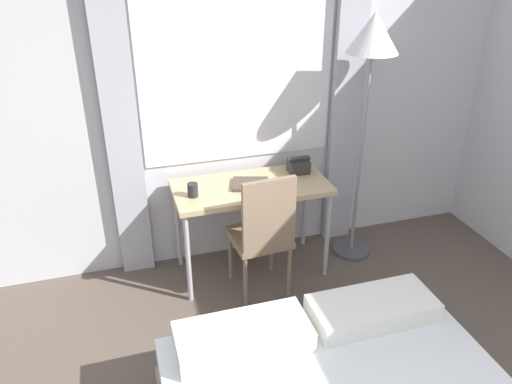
{
  "coord_description": "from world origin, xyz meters",
  "views": [
    {
      "loc": [
        -0.72,
        -0.37,
        2.39
      ],
      "look_at": [
        0.12,
        2.39,
        0.91
      ],
      "focal_mm": 35.0,
      "sensor_mm": 36.0,
      "label": 1
    }
  ],
  "objects": [
    {
      "name": "wall_back_with_window",
      "position": [
        0.02,
        3.14,
        1.35
      ],
      "size": [
        5.63,
        0.13,
        2.7
      ],
      "color": "silver",
      "rests_on": "ground_plane"
    },
    {
      "name": "desk",
      "position": [
        0.2,
        2.79,
        0.69
      ],
      "size": [
        1.15,
        0.55,
        0.76
      ],
      "color": "tan",
      "rests_on": "ground_plane"
    },
    {
      "name": "desk_chair",
      "position": [
        0.2,
        2.49,
        0.54
      ],
      "size": [
        0.43,
        0.43,
        0.99
      ],
      "rotation": [
        0.0,
        0.0,
        0.07
      ],
      "color": "#8C7259",
      "rests_on": "ground_plane"
    },
    {
      "name": "standing_lamp",
      "position": [
        1.09,
        2.8,
        1.66
      ],
      "size": [
        0.37,
        0.37,
        1.94
      ],
      "color": "#4C4C51",
      "rests_on": "ground_plane"
    },
    {
      "name": "telephone",
      "position": [
        0.62,
        2.91,
        0.81
      ],
      "size": [
        0.17,
        0.14,
        0.12
      ],
      "color": "#2D2D2D",
      "rests_on": "desk"
    },
    {
      "name": "book",
      "position": [
        0.19,
        2.78,
        0.77
      ],
      "size": [
        0.31,
        0.28,
        0.02
      ],
      "rotation": [
        0.0,
        0.0,
        -0.3
      ],
      "color": "#4C4238",
      "rests_on": "desk"
    },
    {
      "name": "mug",
      "position": [
        -0.24,
        2.74,
        0.81
      ],
      "size": [
        0.07,
        0.07,
        0.1
      ],
      "color": "#262628",
      "rests_on": "desk"
    }
  ]
}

